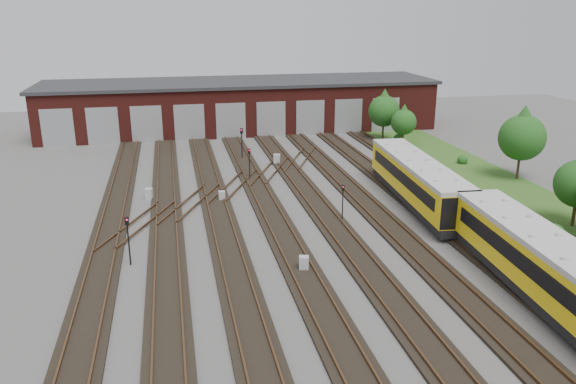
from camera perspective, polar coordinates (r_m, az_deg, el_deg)
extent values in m
plane|color=#423F3D|center=(38.18, 3.04, -5.43)|extent=(120.00, 120.00, 0.00)
cube|color=black|center=(37.32, -18.38, -6.81)|extent=(2.40, 70.00, 0.18)
cube|color=#543821|center=(37.35, -19.50, -6.64)|extent=(0.10, 70.00, 0.15)
cube|color=#543821|center=(37.17, -17.30, -6.53)|extent=(0.10, 70.00, 0.15)
cube|color=black|center=(37.02, -12.19, -6.47)|extent=(2.40, 70.00, 0.18)
cube|color=#543821|center=(36.98, -13.33, -6.30)|extent=(0.10, 70.00, 0.15)
cube|color=#543821|center=(36.95, -11.09, -6.17)|extent=(0.10, 70.00, 0.15)
cube|color=black|center=(37.15, -5.99, -6.05)|extent=(2.40, 70.00, 0.18)
cube|color=#543821|center=(37.03, -7.11, -5.89)|extent=(0.10, 70.00, 0.15)
cube|color=#543821|center=(37.16, -4.89, -5.73)|extent=(0.10, 70.00, 0.15)
cube|color=black|center=(37.71, 0.09, -5.56)|extent=(2.40, 70.00, 0.18)
cube|color=#543821|center=(37.51, -0.99, -5.42)|extent=(0.10, 70.00, 0.15)
cube|color=#543821|center=(37.79, 1.16, -5.24)|extent=(0.10, 70.00, 0.15)
cube|color=black|center=(38.68, 5.91, -5.04)|extent=(2.40, 70.00, 0.18)
cube|color=#543821|center=(38.41, 4.90, -4.91)|extent=(0.10, 70.00, 0.15)
cube|color=#543821|center=(38.83, 6.93, -4.72)|extent=(0.10, 70.00, 0.15)
cube|color=black|center=(40.02, 11.40, -4.50)|extent=(2.40, 70.00, 0.18)
cube|color=#543821|center=(39.69, 10.46, -4.38)|extent=(0.10, 70.00, 0.15)
cube|color=#543821|center=(40.24, 12.35, -4.19)|extent=(0.10, 70.00, 0.15)
cube|color=black|center=(41.70, 16.47, -3.97)|extent=(2.40, 70.00, 0.18)
cube|color=#543821|center=(41.32, 15.61, -3.85)|extent=(0.10, 70.00, 0.15)
cube|color=#543821|center=(41.98, 17.36, -3.66)|extent=(0.10, 70.00, 0.15)
cube|color=black|center=(43.69, 21.11, -3.45)|extent=(2.40, 70.00, 0.18)
cube|color=#543821|center=(43.26, 20.34, -3.33)|extent=(0.10, 70.00, 0.15)
cube|color=#543821|center=(44.02, 21.92, -3.16)|extent=(0.10, 70.00, 0.15)
cube|color=#543821|center=(46.28, -9.81, -1.05)|extent=(5.40, 9.62, 0.15)
cube|color=#543821|center=(50.34, -5.47, 0.71)|extent=(5.40, 9.62, 0.15)
cube|color=#543821|center=(54.68, -1.80, 2.20)|extent=(5.40, 9.62, 0.15)
cube|color=#543821|center=(42.59, -14.95, -3.12)|extent=(5.40, 9.62, 0.15)
cube|color=#543821|center=(59.25, 1.33, 3.46)|extent=(5.40, 9.62, 0.15)
cube|color=#511814|center=(75.35, -4.83, 8.70)|extent=(50.00, 12.00, 6.00)
cube|color=#29292B|center=(74.90, -4.90, 11.07)|extent=(51.00, 12.50, 0.40)
cube|color=gray|center=(70.17, -22.36, 6.04)|extent=(3.60, 0.12, 4.40)
cube|color=gray|center=(69.44, -18.29, 6.37)|extent=(3.60, 0.12, 4.40)
cube|color=gray|center=(69.06, -14.15, 6.68)|extent=(3.60, 0.12, 4.40)
cube|color=gray|center=(69.04, -9.98, 6.95)|extent=(3.60, 0.12, 4.40)
cube|color=gray|center=(69.38, -5.82, 7.18)|extent=(3.60, 0.12, 4.40)
cube|color=gray|center=(70.07, -1.73, 7.38)|extent=(3.60, 0.12, 4.40)
cube|color=gray|center=(71.11, 2.27, 7.53)|extent=(3.60, 0.12, 4.40)
cube|color=gray|center=(72.49, 6.14, 7.64)|extent=(3.60, 0.12, 4.40)
cube|color=gray|center=(74.17, 9.86, 7.72)|extent=(3.60, 0.12, 4.40)
cube|color=#264818|center=(54.26, 19.97, 0.71)|extent=(8.00, 55.00, 0.05)
cube|color=black|center=(34.18, 24.08, -8.84)|extent=(3.67, 16.38, 0.65)
cube|color=#F0AE0D|center=(33.56, 24.41, -6.52)|extent=(3.99, 16.41, 2.38)
cube|color=#BABAB5|center=(33.06, 24.71, -4.38)|extent=(4.10, 16.41, 0.32)
cube|color=black|center=(32.73, 22.33, -6.34)|extent=(1.11, 14.26, 0.92)
cube|color=black|center=(34.22, 26.51, -5.86)|extent=(1.11, 14.26, 0.92)
cube|color=black|center=(46.90, 12.89, -0.48)|extent=(3.67, 16.38, 0.65)
cube|color=#F0AE0D|center=(46.45, 13.02, 1.30)|extent=(3.99, 16.41, 2.38)
cube|color=#BABAB5|center=(46.08, 13.14, 2.91)|extent=(4.10, 16.41, 0.32)
cube|color=black|center=(45.89, 11.37, 1.56)|extent=(1.11, 14.26, 0.92)
cube|color=black|center=(46.89, 14.68, 1.67)|extent=(1.11, 14.26, 0.92)
cylinder|color=black|center=(36.15, -15.86, -5.20)|extent=(0.10, 0.10, 2.70)
cube|color=black|center=(35.57, -16.07, -2.84)|extent=(0.27, 0.20, 0.49)
sphere|color=#FD0E38|center=(35.44, -16.10, -2.75)|extent=(0.12, 0.12, 0.12)
cylinder|color=black|center=(52.45, -3.93, 2.59)|extent=(0.10, 0.10, 2.48)
cube|color=black|center=(52.07, -3.97, 4.16)|extent=(0.26, 0.18, 0.48)
sphere|color=#FD0E38|center=(51.95, -3.96, 4.24)|extent=(0.12, 0.12, 0.12)
cylinder|color=black|center=(59.80, -4.71, 4.65)|extent=(0.11, 0.11, 2.76)
cube|color=black|center=(59.44, -4.75, 6.20)|extent=(0.32, 0.26, 0.55)
sphere|color=#FD0E38|center=(59.31, -4.74, 6.28)|extent=(0.13, 0.13, 0.13)
cylinder|color=black|center=(42.17, 5.56, -1.41)|extent=(0.09, 0.09, 2.41)
cube|color=black|center=(41.72, 5.62, 0.43)|extent=(0.24, 0.19, 0.43)
sphere|color=#FD0E38|center=(41.61, 5.66, 0.51)|extent=(0.10, 0.10, 0.10)
cube|color=#ACB0B1|center=(48.30, -13.93, -0.21)|extent=(0.71, 0.65, 0.99)
cube|color=#ACB0B1|center=(46.88, -6.73, -0.42)|extent=(0.53, 0.45, 0.87)
cube|color=#ACB0B1|center=(34.37, 1.62, -7.30)|extent=(0.68, 0.61, 0.97)
cube|color=#ACB0B1|center=(57.60, -1.14, 3.32)|extent=(0.78, 0.71, 1.08)
cube|color=#ACB0B1|center=(57.98, 12.03, 2.91)|extent=(0.62, 0.56, 0.86)
cylinder|color=#352818|center=(69.59, 9.61, 6.02)|extent=(0.23, 0.23, 1.93)
sphere|color=#1B4614|center=(69.11, 9.72, 8.10)|extent=(3.75, 3.75, 3.75)
cone|color=#1B4614|center=(68.89, 9.78, 9.20)|extent=(3.22, 3.22, 2.68)
cylinder|color=#352818|center=(67.06, 11.56, 5.27)|extent=(0.24, 0.24, 1.51)
sphere|color=#1B4614|center=(66.65, 11.67, 6.96)|extent=(2.94, 2.94, 2.94)
cone|color=#1B4614|center=(66.47, 11.72, 7.85)|extent=(2.52, 2.52, 2.10)
cylinder|color=#352818|center=(56.66, 22.33, 2.26)|extent=(0.23, 0.23, 2.17)
sphere|color=#1B4614|center=(56.01, 22.68, 5.11)|extent=(4.22, 4.22, 4.22)
cone|color=#1B4614|center=(55.72, 22.87, 6.62)|extent=(3.62, 3.62, 3.02)
cylinder|color=#352818|center=(46.08, 27.04, -2.08)|extent=(0.25, 0.25, 1.79)
sphere|color=#1B4614|center=(42.56, 25.41, -3.62)|extent=(1.51, 1.51, 1.51)
sphere|color=#1B4614|center=(68.53, 11.19, 5.46)|extent=(1.28, 1.28, 1.28)
sphere|color=#1B4614|center=(60.64, 17.32, 3.24)|extent=(1.06, 1.06, 1.06)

